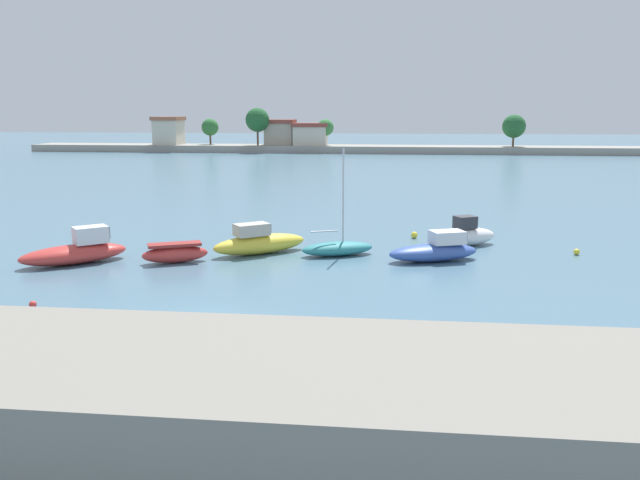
# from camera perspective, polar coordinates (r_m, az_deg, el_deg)

# --- Properties ---
(ground_plane) EXTENTS (400.00, 400.00, 0.00)m
(ground_plane) POSITION_cam_1_polar(r_m,az_deg,el_deg) (23.72, -11.08, -7.65)
(ground_plane) COLOR slate
(seawall_embankment) EXTENTS (80.44, 5.96, 2.31)m
(seawall_embankment) POSITION_cam_1_polar(r_m,az_deg,el_deg) (16.23, -20.09, -12.99)
(seawall_embankment) COLOR gray
(seawall_embankment) RESTS_ON ground
(moored_boat_0) EXTENTS (5.24, 4.84, 1.84)m
(moored_boat_0) POSITION_cam_1_polar(r_m,az_deg,el_deg) (34.97, -20.93, -0.96)
(moored_boat_0) COLOR #C63833
(moored_boat_0) RESTS_ON ground
(moored_boat_1) EXTENTS (3.46, 2.29, 1.02)m
(moored_boat_1) POSITION_cam_1_polar(r_m,az_deg,el_deg) (33.67, -12.81, -1.16)
(moored_boat_1) COLOR #C63833
(moored_boat_1) RESTS_ON ground
(moored_boat_2) EXTENTS (5.24, 4.42, 1.70)m
(moored_boat_2) POSITION_cam_1_polar(r_m,az_deg,el_deg) (34.98, -5.48, -0.20)
(moored_boat_2) COLOR yellow
(moored_boat_2) RESTS_ON ground
(moored_boat_3) EXTENTS (4.19, 2.80, 5.74)m
(moored_boat_3) POSITION_cam_1_polar(r_m,az_deg,el_deg) (34.47, 1.58, -0.72)
(moored_boat_3) COLOR teal
(moored_boat_3) RESTS_ON ground
(moored_boat_4) EXTENTS (5.14, 3.33, 1.55)m
(moored_boat_4) POSITION_cam_1_polar(r_m,az_deg,el_deg) (33.75, 10.27, -0.90)
(moored_boat_4) COLOR #3856A8
(moored_boat_4) RESTS_ON ground
(moored_boat_5) EXTENTS (3.90, 3.02, 1.74)m
(moored_boat_5) POSITION_cam_1_polar(r_m,az_deg,el_deg) (37.91, 12.98, 0.44)
(moored_boat_5) COLOR white
(moored_boat_5) RESTS_ON ground
(mooring_buoy_1) EXTENTS (0.41, 0.41, 0.41)m
(mooring_buoy_1) POSITION_cam_1_polar(r_m,az_deg,el_deg) (39.56, 8.42, 0.45)
(mooring_buoy_1) COLOR yellow
(mooring_buoy_1) RESTS_ON ground
(mooring_buoy_3) EXTENTS (0.29, 0.29, 0.29)m
(mooring_buoy_3) POSITION_cam_1_polar(r_m,az_deg,el_deg) (27.88, -24.27, -5.26)
(mooring_buoy_3) COLOR red
(mooring_buoy_3) RESTS_ON ground
(mooring_buoy_4) EXTENTS (0.34, 0.34, 0.34)m
(mooring_buoy_4) POSITION_cam_1_polar(r_m,az_deg,el_deg) (37.31, 21.93, -0.99)
(mooring_buoy_4) COLOR yellow
(mooring_buoy_4) RESTS_ON ground
(distant_shoreline) EXTENTS (123.14, 7.80, 8.21)m
(distant_shoreline) POSITION_cam_1_polar(r_m,az_deg,el_deg) (120.61, 1.00, 8.69)
(distant_shoreline) COLOR gray
(distant_shoreline) RESTS_ON ground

